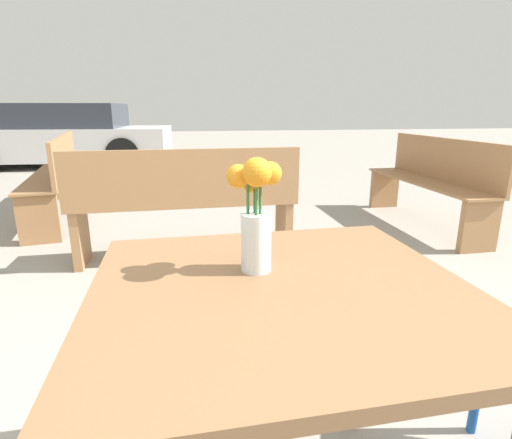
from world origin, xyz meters
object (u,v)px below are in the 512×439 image
(table_front, at_px, (281,330))
(bench_far, at_px, (57,172))
(bench_middle, at_px, (185,201))
(bench_near, at_px, (433,179))
(parked_car, at_px, (67,136))
(flower_vase, at_px, (255,218))

(table_front, height_order, bench_far, bench_far)
(table_front, xyz_separation_m, bench_middle, (-0.22, 2.10, -0.16))
(bench_near, bearing_deg, parked_car, 132.33)
(flower_vase, bearing_deg, table_front, -63.52)
(bench_far, bearing_deg, bench_middle, -49.23)
(table_front, relative_size, flower_vase, 3.08)
(table_front, bearing_deg, bench_near, 51.44)
(bench_middle, distance_m, bench_far, 2.02)
(parked_car, bearing_deg, flower_vase, -72.02)
(bench_middle, bearing_deg, bench_near, 13.72)
(table_front, xyz_separation_m, bench_near, (2.13, 2.68, -0.16))
(flower_vase, relative_size, parked_car, 0.07)
(table_front, distance_m, parked_car, 8.23)
(flower_vase, distance_m, bench_near, 3.41)
(bench_middle, xyz_separation_m, bench_far, (-1.32, 1.53, 0.01))
(bench_middle, bearing_deg, bench_far, 130.77)
(bench_middle, distance_m, parked_car, 6.18)
(bench_middle, bearing_deg, parked_car, 112.16)
(flower_vase, height_order, bench_far, flower_vase)
(table_front, height_order, bench_middle, bench_middle)
(parked_car, bearing_deg, bench_far, -76.43)
(bench_near, height_order, bench_far, same)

